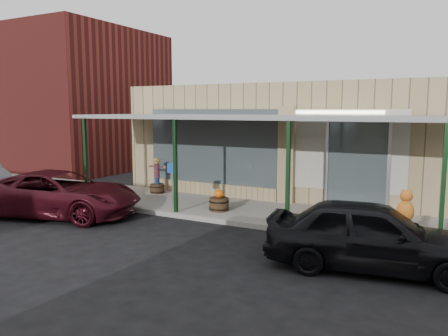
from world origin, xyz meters
The scene contains 10 objects.
ground centered at (0.00, 0.00, 0.00)m, with size 120.00×120.00×0.00m, color black.
sidewalk centered at (0.00, 3.60, 0.07)m, with size 40.00×3.20×0.15m, color gray.
storefront centered at (0.00, 8.16, 2.09)m, with size 12.00×6.25×4.20m.
awning centered at (0.00, 3.56, 3.01)m, with size 12.00×3.00×3.04m.
block_buildings_near centered at (2.01, 9.20, 3.77)m, with size 61.00×8.00×8.00m.
barrel_scarecrow centered at (-4.17, 4.38, 0.61)m, with size 0.83×0.58×1.36m.
barrel_pumpkin centered at (-0.72, 2.95, 0.40)m, with size 0.65×0.65×0.72m.
handicap_sign centered at (-2.10, 2.40, 1.10)m, with size 0.29×0.14×1.47m.
parked_sedan centered at (4.28, 0.31, 0.73)m, with size 4.49×2.34×1.60m.
car_maroon centered at (-5.05, 0.54, 0.70)m, with size 2.32×5.02×1.40m, color #410D17.
Camera 1 is at (5.67, -8.77, 3.27)m, focal length 35.00 mm.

